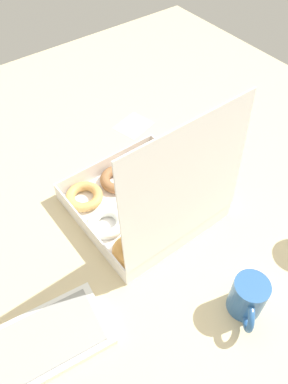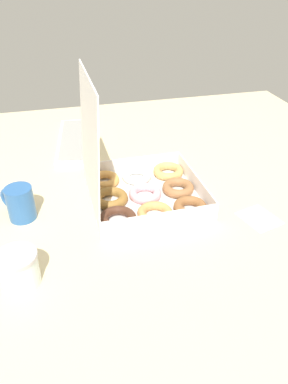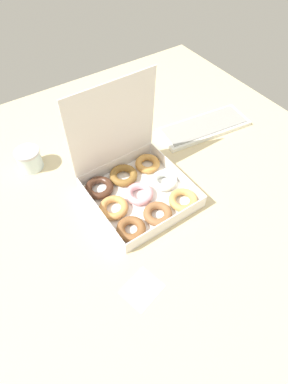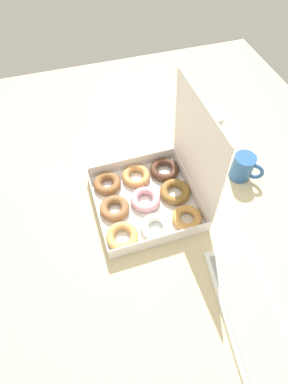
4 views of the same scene
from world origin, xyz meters
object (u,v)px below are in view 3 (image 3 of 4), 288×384
Objects in this scene: keyboard at (204,127)px; coffee_mug at (89,132)px; donut_box at (137,186)px; glass_jar at (29,159)px.

coffee_mug is at bearing 156.04° from keyboard.
coffee_mug is (-46.88, 20.84, 4.16)cm from keyboard.
glass_jar is (-27.75, 35.37, 0.11)cm from donut_box.
donut_box is at bearing -51.89° from glass_jar.
donut_box reaches higher than glass_jar.
coffee_mug is 26.93cm from glass_jar.
glass_jar is at bearing 128.11° from donut_box.
coffee_mug reaches higher than glass_jar.
keyboard is at bearing -15.56° from glass_jar.
glass_jar is at bearing -179.39° from coffee_mug.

